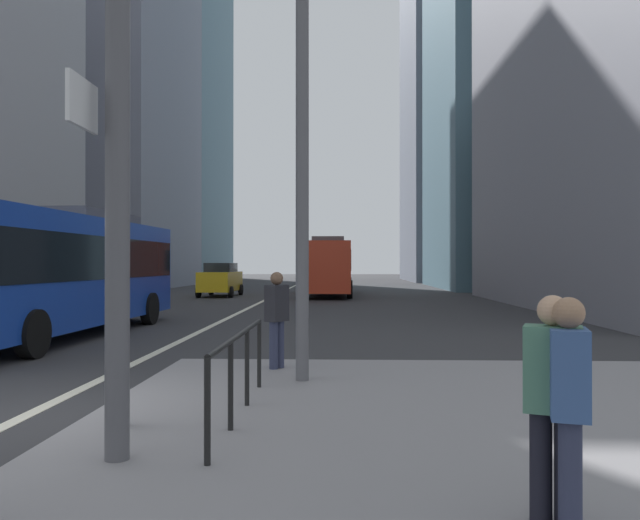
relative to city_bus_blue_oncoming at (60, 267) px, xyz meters
The scene contains 17 objects.
ground_plane 12.19m from the city_bus_blue_oncoming, 73.78° to the left, with size 160.00×160.00×0.00m, color #303033.
median_island 13.06m from the city_bus_blue_oncoming, 46.75° to the right, with size 9.00×10.00×0.15m, color gray.
lane_centre_line 21.91m from the city_bus_blue_oncoming, 81.13° to the left, with size 0.20×80.00×0.01m, color beige.
office_tower_left_mid 37.23m from the city_bus_blue_oncoming, 111.16° to the left, with size 13.81×17.42×29.09m, color slate.
office_tower_left_far 60.16m from the city_bus_blue_oncoming, 102.90° to the left, with size 11.69×18.22×44.65m, color slate.
office_tower_right_mid 43.28m from the city_bus_blue_oncoming, 58.38° to the left, with size 11.13×16.56×41.85m, color slate.
office_tower_right_far 58.60m from the city_bus_blue_oncoming, 68.75° to the left, with size 11.66×16.89×36.94m, color slate.
city_bus_blue_oncoming is the anchor object (origin of this frame).
city_bus_red_receding 22.56m from the city_bus_blue_oncoming, 72.93° to the left, with size 2.77×11.79×3.40m.
car_oncoming_mid 19.89m from the city_bus_blue_oncoming, 89.14° to the left, with size 2.11×4.50×1.94m.
car_receding_near 37.05m from the city_bus_blue_oncoming, 81.30° to the left, with size 2.04×4.54×1.94m.
street_lamp_post 9.96m from the city_bus_blue_oncoming, 43.69° to the right, with size 5.50×0.32×8.00m.
bollard_right 10.48m from the city_bus_blue_oncoming, 61.70° to the right, with size 0.20×0.20×0.89m.
pedestrian_railing 10.71m from the city_bus_blue_oncoming, 54.69° to the right, with size 0.06×3.49×0.98m.
pedestrian_waiting 8.30m from the city_bus_blue_oncoming, 40.84° to the right, with size 0.41×0.45×1.63m.
pedestrian_walking 14.69m from the city_bus_blue_oncoming, 52.82° to the right, with size 0.33×0.43×1.56m.
pedestrian_far 14.55m from the city_bus_blue_oncoming, 52.72° to the right, with size 0.44×0.36×1.57m.
Camera 1 is at (3.99, -7.41, 1.94)m, focal length 34.68 mm.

